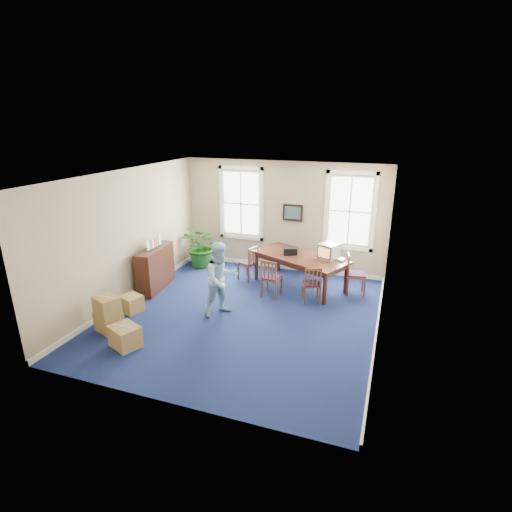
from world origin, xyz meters
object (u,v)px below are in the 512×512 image
(chair_near_left, at_px, (272,277))
(man, at_px, (221,279))
(potted_plant, at_px, (202,246))
(credenza, at_px, (155,268))
(cardboard_boxes, at_px, (119,312))
(crt_tv, at_px, (329,251))
(conference_table, at_px, (299,271))

(chair_near_left, bearing_deg, man, 65.58)
(man, bearing_deg, potted_plant, 71.15)
(credenza, distance_m, cardboard_boxes, 2.28)
(crt_tv, distance_m, credenza, 4.57)
(crt_tv, height_order, credenza, crt_tv)
(man, distance_m, cardboard_boxes, 2.30)
(chair_near_left, xyz_separation_m, cardboard_boxes, (-2.53, -2.76, -0.09))
(credenza, bearing_deg, chair_near_left, 3.72)
(conference_table, xyz_separation_m, credenza, (-3.57, -1.41, 0.14))
(crt_tv, bearing_deg, chair_near_left, -120.07)
(conference_table, xyz_separation_m, man, (-1.29, -2.20, 0.43))
(conference_table, distance_m, potted_plant, 3.19)
(potted_plant, bearing_deg, credenza, -102.46)
(chair_near_left, relative_size, credenza, 0.69)
(chair_near_left, bearing_deg, crt_tv, -138.19)
(potted_plant, relative_size, cardboard_boxes, 0.89)
(conference_table, relative_size, man, 1.46)
(potted_plant, distance_m, cardboard_boxes, 4.12)
(conference_table, height_order, crt_tv, crt_tv)
(cardboard_boxes, bearing_deg, credenza, 103.31)
(crt_tv, xyz_separation_m, chair_near_left, (-1.26, -0.91, -0.56))
(chair_near_left, height_order, man, man)
(crt_tv, distance_m, man, 3.05)
(potted_plant, height_order, cardboard_boxes, potted_plant)
(crt_tv, height_order, chair_near_left, crt_tv)
(crt_tv, bearing_deg, potted_plant, -162.52)
(crt_tv, height_order, potted_plant, potted_plant)
(chair_near_left, distance_m, credenza, 3.10)
(credenza, distance_m, potted_plant, 1.95)
(credenza, height_order, potted_plant, potted_plant)
(conference_table, height_order, man, man)
(crt_tv, bearing_deg, man, -108.18)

